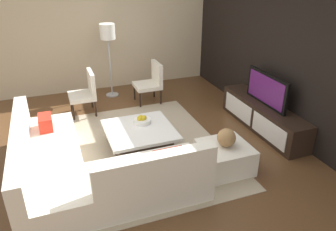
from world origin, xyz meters
TOP-DOWN VIEW (x-y plane):
  - ground_plane at (0.00, 0.00)m, footprint 14.00×14.00m
  - feature_wall_back at (0.00, 2.70)m, footprint 6.40×0.12m
  - side_wall_left at (-3.20, 0.20)m, footprint 0.12×5.20m
  - area_rug at (-0.10, 0.00)m, footprint 3.31×2.80m
  - media_console at (-0.00, 2.40)m, footprint 2.09×0.47m
  - television at (0.00, 2.40)m, footprint 1.08×0.06m
  - sectional_couch at (0.53, -0.89)m, footprint 2.54×2.37m
  - coffee_table at (-0.10, 0.10)m, footprint 1.07×1.07m
  - accent_chair_near at (-1.82, -0.50)m, footprint 0.56×0.51m
  - floor_lamp at (-2.59, 0.15)m, footprint 0.32×0.32m
  - ottoman at (0.88, 1.12)m, footprint 0.70×0.70m
  - fruit_bowl at (-0.28, 0.20)m, footprint 0.28×0.28m
  - accent_chair_far at (-1.94, 0.89)m, footprint 0.54×0.54m
  - decorative_ball at (0.88, 1.12)m, footprint 0.27×0.27m

SIDE VIEW (x-z plane):
  - ground_plane at x=0.00m, z-range 0.00..0.00m
  - area_rug at x=-0.10m, z-range 0.00..0.01m
  - ottoman at x=0.88m, z-range 0.00..0.40m
  - coffee_table at x=-0.10m, z-range 0.01..0.39m
  - media_console at x=0.00m, z-range 0.00..0.50m
  - sectional_couch at x=0.53m, z-range -0.13..0.69m
  - fruit_bowl at x=-0.28m, z-range 0.37..0.50m
  - accent_chair_far at x=-1.94m, z-range 0.05..0.92m
  - accent_chair_near at x=-1.82m, z-range 0.06..0.93m
  - decorative_ball at x=0.88m, z-range 0.40..0.67m
  - television at x=0.00m, z-range 0.50..1.06m
  - floor_lamp at x=-2.59m, z-range 0.55..2.16m
  - feature_wall_back at x=0.00m, z-range 0.00..2.80m
  - side_wall_left at x=-3.20m, z-range 0.00..2.80m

